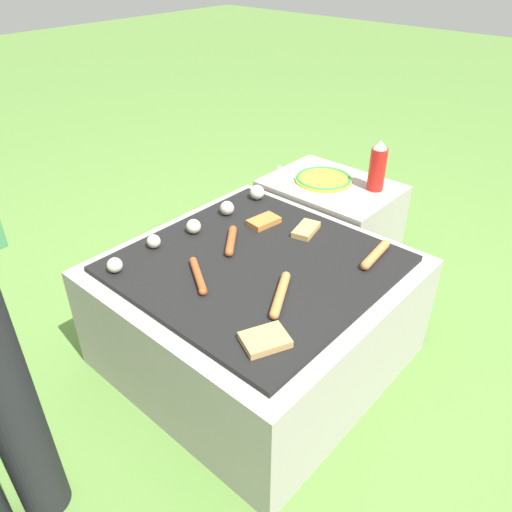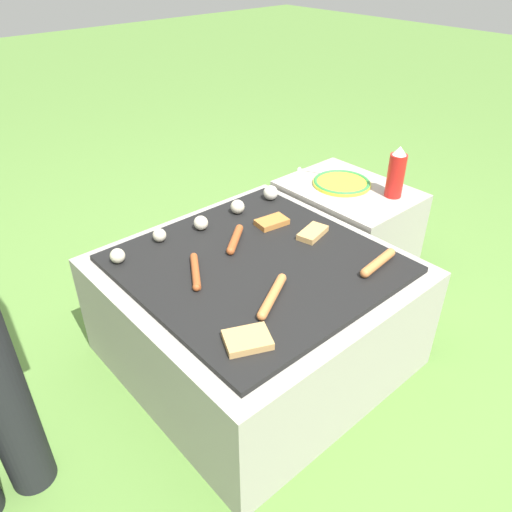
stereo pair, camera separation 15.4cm
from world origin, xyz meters
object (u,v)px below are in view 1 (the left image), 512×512
at_px(sausage_front_center, 198,276).
at_px(condiment_bottle, 378,167).
at_px(plate_colorful, 324,179).
at_px(fork_utensil, 296,169).

xyz_separation_m(sausage_front_center, condiment_bottle, (0.88, -0.07, 0.08)).
distance_m(plate_colorful, fork_utensil, 0.15).
xyz_separation_m(sausage_front_center, plate_colorful, (0.81, 0.12, -0.00)).
height_order(plate_colorful, fork_utensil, plate_colorful).
height_order(sausage_front_center, condiment_bottle, condiment_bottle).
bearing_deg(fork_utensil, plate_colorful, -93.84).
distance_m(sausage_front_center, plate_colorful, 0.82).
bearing_deg(plate_colorful, condiment_bottle, -70.38).
bearing_deg(sausage_front_center, condiment_bottle, -4.81).
height_order(sausage_front_center, plate_colorful, sausage_front_center).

